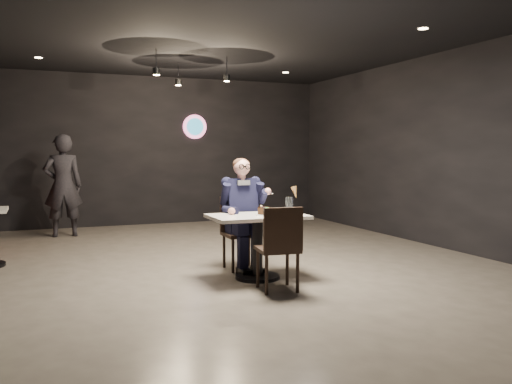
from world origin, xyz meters
name	(u,v)px	position (x,y,z in m)	size (l,w,h in m)	color
floor	(229,266)	(0.00, 0.00, 0.00)	(9.00, 9.00, 0.00)	slate
wall_sign	(195,127)	(0.80, 4.47, 2.00)	(0.50, 0.06, 0.50)	pink
pendant_lights	(187,64)	(0.00, 2.00, 2.88)	(1.40, 1.20, 0.36)	black
main_table	(258,247)	(0.10, -0.75, 0.38)	(1.10, 0.70, 0.75)	white
chair_far	(241,233)	(0.10, -0.20, 0.46)	(0.42, 0.46, 0.92)	black
chair_near	(277,247)	(0.10, -1.31, 0.46)	(0.42, 0.46, 0.92)	black
seated_man	(241,212)	(0.10, -0.20, 0.72)	(0.60, 0.80, 1.44)	black
dessert_plate	(265,215)	(0.16, -0.83, 0.76)	(0.22, 0.22, 0.01)	white
cake_slice	(264,211)	(0.15, -0.82, 0.80)	(0.11, 0.09, 0.08)	black
mint_leaf	(266,208)	(0.16, -0.86, 0.84)	(0.07, 0.04, 0.01)	green
sundae_glass	(289,205)	(0.49, -0.77, 0.85)	(0.09, 0.09, 0.20)	silver
wafer_cone	(295,193)	(0.54, -0.82, 1.00)	(0.07, 0.07, 0.14)	#B48D4A
passerby	(63,186)	(-1.86, 3.44, 0.89)	(0.65, 0.43, 1.78)	black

